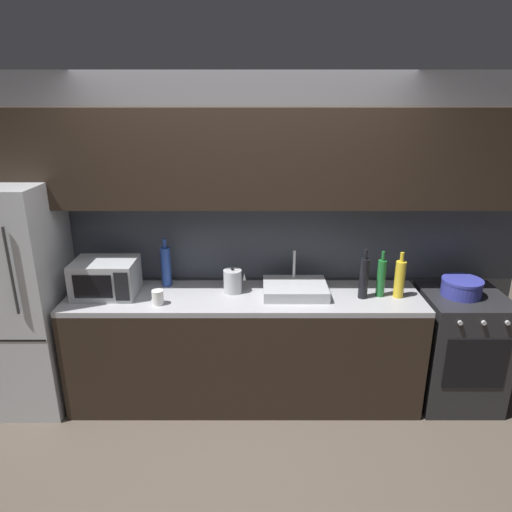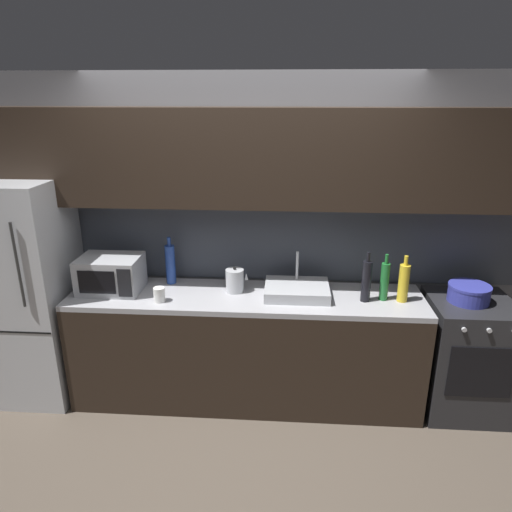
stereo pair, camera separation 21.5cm
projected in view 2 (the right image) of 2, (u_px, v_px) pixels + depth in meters
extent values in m
plane|color=#4C4238|center=(234.00, 482.00, 2.94)|extent=(10.00, 10.00, 0.00)
cube|color=slate|center=(250.00, 236.00, 3.76)|extent=(4.41, 0.10, 2.50)
cube|color=#3D424C|center=(249.00, 243.00, 3.72)|extent=(4.41, 0.01, 0.60)
cube|color=black|center=(247.00, 158.00, 3.34)|extent=(4.06, 0.34, 0.70)
cube|color=black|center=(246.00, 350.00, 3.65)|extent=(2.67, 0.60, 0.86)
cube|color=#9E9EA3|center=(246.00, 297.00, 3.50)|extent=(2.67, 0.60, 0.04)
cube|color=#B7BABF|center=(27.00, 291.00, 3.62)|extent=(0.68, 0.66, 1.75)
cube|color=black|center=(6.00, 332.00, 3.36)|extent=(0.67, 0.00, 0.01)
cylinder|color=#333333|center=(18.00, 266.00, 3.16)|extent=(0.02, 0.02, 0.61)
cube|color=#232326|center=(465.00, 355.00, 3.53)|extent=(0.60, 0.60, 0.90)
cube|color=black|center=(481.00, 373.00, 3.23)|extent=(0.45, 0.01, 0.40)
cylinder|color=#B2B2B7|center=(464.00, 330.00, 3.13)|extent=(0.03, 0.02, 0.03)
cylinder|color=#B2B2B7|center=(489.00, 331.00, 3.11)|extent=(0.03, 0.02, 0.03)
cube|color=#A8AAAF|center=(111.00, 274.00, 3.54)|extent=(0.46, 0.34, 0.27)
cube|color=black|center=(97.00, 282.00, 3.38)|extent=(0.28, 0.01, 0.18)
cube|color=black|center=(124.00, 283.00, 3.37)|extent=(0.10, 0.01, 0.22)
cube|color=#ADAFB5|center=(297.00, 290.00, 3.49)|extent=(0.48, 0.38, 0.08)
cylinder|color=silver|center=(297.00, 265.00, 3.56)|extent=(0.02, 0.02, 0.22)
cylinder|color=#B7BABF|center=(235.00, 281.00, 3.54)|extent=(0.14, 0.14, 0.18)
sphere|color=black|center=(235.00, 268.00, 3.50)|extent=(0.02, 0.02, 0.02)
cone|color=#B7BABF|center=(246.00, 277.00, 3.52)|extent=(0.03, 0.03, 0.05)
cylinder|color=#234299|center=(170.00, 265.00, 3.67)|extent=(0.08, 0.08, 0.31)
cylinder|color=#234299|center=(169.00, 241.00, 3.61)|extent=(0.03, 0.03, 0.07)
cylinder|color=gold|center=(404.00, 283.00, 3.35)|extent=(0.08, 0.08, 0.28)
cylinder|color=gold|center=(406.00, 261.00, 3.30)|extent=(0.03, 0.03, 0.07)
cylinder|color=black|center=(366.00, 281.00, 3.35)|extent=(0.07, 0.07, 0.31)
cylinder|color=black|center=(368.00, 257.00, 3.29)|extent=(0.03, 0.03, 0.07)
cylinder|color=#1E6B2D|center=(384.00, 282.00, 3.38)|extent=(0.06, 0.06, 0.28)
cylinder|color=#1E6B2D|center=(387.00, 259.00, 3.32)|extent=(0.02, 0.02, 0.07)
cylinder|color=silver|center=(159.00, 295.00, 3.37)|extent=(0.08, 0.08, 0.11)
cylinder|color=#333899|center=(469.00, 295.00, 3.37)|extent=(0.29, 0.29, 0.11)
cylinder|color=#333899|center=(470.00, 286.00, 3.35)|extent=(0.30, 0.30, 0.02)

